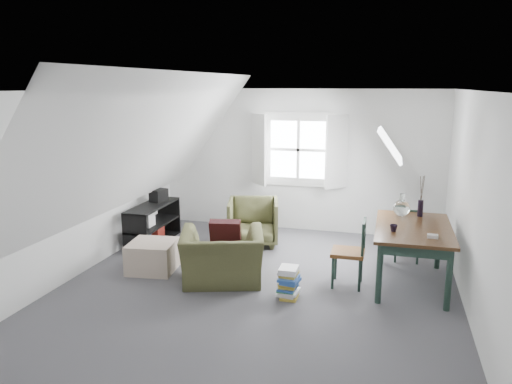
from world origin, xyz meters
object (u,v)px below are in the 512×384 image
(armchair_far, at_px, (253,243))
(magazine_stack, at_px, (289,283))
(ottoman, at_px, (153,256))
(armchair_near, at_px, (223,281))
(dining_table, at_px, (413,234))
(dining_chair_far, at_px, (407,233))
(dining_chair_near, at_px, (351,252))
(media_shelf, at_px, (152,226))

(armchair_far, xyz_separation_m, magazine_stack, (0.99, -1.94, 0.19))
(ottoman, bearing_deg, armchair_near, -7.12)
(armchair_near, distance_m, ottoman, 1.11)
(dining_table, height_order, dining_chair_far, dining_chair_far)
(armchair_far, height_order, dining_chair_far, dining_chair_far)
(dining_table, distance_m, dining_chair_near, 0.83)
(dining_chair_near, bearing_deg, dining_table, 114.78)
(dining_chair_far, bearing_deg, ottoman, 43.05)
(dining_table, bearing_deg, armchair_near, -162.12)
(armchair_far, distance_m, dining_table, 2.77)
(armchair_near, relative_size, dining_table, 0.68)
(ottoman, relative_size, media_shelf, 0.50)
(dining_chair_near, xyz_separation_m, media_shelf, (-3.30, 0.95, -0.17))
(armchair_far, distance_m, media_shelf, 1.69)
(magazine_stack, bearing_deg, dining_chair_far, 50.96)
(magazine_stack, bearing_deg, dining_table, 29.80)
(dining_table, xyz_separation_m, magazine_stack, (-1.45, -0.83, -0.49))
(dining_chair_far, distance_m, magazine_stack, 2.27)
(ottoman, height_order, dining_chair_near, dining_chair_near)
(armchair_near, bearing_deg, media_shelf, -55.00)
(media_shelf, bearing_deg, ottoman, -60.20)
(armchair_far, bearing_deg, dining_table, -38.28)
(dining_chair_far, relative_size, magazine_stack, 2.14)
(dining_chair_near, bearing_deg, armchair_near, -72.69)
(ottoman, relative_size, dining_table, 0.40)
(dining_chair_near, bearing_deg, dining_chair_far, 154.58)
(armchair_far, bearing_deg, dining_chair_far, -18.37)
(dining_chair_far, height_order, magazine_stack, dining_chair_far)
(ottoman, bearing_deg, dining_chair_near, 3.79)
(armchair_near, height_order, ottoman, ottoman)
(dining_table, height_order, dining_chair_near, dining_chair_near)
(armchair_far, height_order, dining_chair_near, dining_chair_near)
(dining_table, bearing_deg, armchair_far, 160.26)
(magazine_stack, bearing_deg, ottoman, 168.85)
(media_shelf, bearing_deg, dining_table, -7.15)
(media_shelf, xyz_separation_m, magazine_stack, (2.61, -1.53, -0.10))
(magazine_stack, bearing_deg, armchair_near, 164.41)
(armchair_near, relative_size, dining_chair_near, 1.19)
(armchair_near, bearing_deg, dining_table, 175.62)
(armchair_far, xyz_separation_m, media_shelf, (-1.62, -0.41, 0.29))
(ottoman, distance_m, media_shelf, 1.28)
(armchair_near, bearing_deg, magazine_stack, 146.74)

